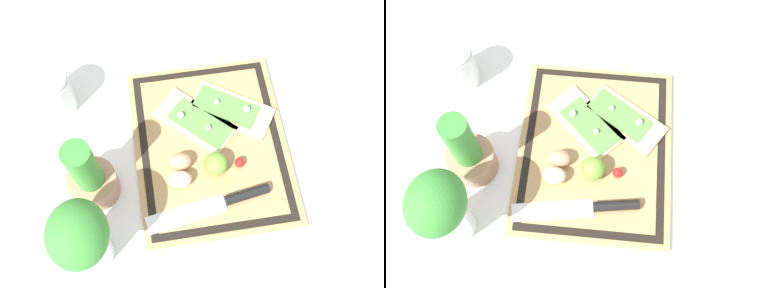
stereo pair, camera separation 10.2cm
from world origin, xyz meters
TOP-DOWN VIEW (x-y plane):
  - ground_plane at (0.00, 0.00)m, footprint 6.00×6.00m
  - cutting_board at (0.00, 0.00)m, footprint 0.44×0.35m
  - pizza_slice_near at (0.08, -0.06)m, footprint 0.18×0.21m
  - pizza_slice_far at (0.06, 0.03)m, footprint 0.20×0.20m
  - knife at (-0.14, -0.01)m, footprint 0.07×0.28m
  - egg_brown at (-0.04, 0.08)m, footprint 0.04×0.05m
  - egg_pink at (-0.08, 0.08)m, footprint 0.04×0.05m
  - lime at (-0.06, -0.00)m, footprint 0.05×0.05m
  - cherry_tomato_red at (-0.06, -0.06)m, footprint 0.02×0.02m
  - herb_pot at (-0.06, 0.27)m, footprint 0.11×0.11m
  - sauce_jar at (0.17, 0.35)m, footprint 0.09×0.09m
  - herb_glass at (-0.20, 0.28)m, footprint 0.13×0.11m

SIDE VIEW (x-z plane):
  - ground_plane at x=0.00m, z-range 0.00..0.00m
  - cutting_board at x=0.00m, z-range 0.00..0.02m
  - pizza_slice_near at x=0.08m, z-range 0.01..0.03m
  - pizza_slice_far at x=0.06m, z-range 0.01..0.03m
  - knife at x=-0.14m, z-range 0.01..0.04m
  - cherry_tomato_red at x=-0.06m, z-range 0.02..0.04m
  - egg_brown at x=-0.04m, z-range 0.02..0.06m
  - egg_pink at x=-0.08m, z-range 0.02..0.06m
  - lime at x=-0.06m, z-range 0.02..0.07m
  - sauce_jar at x=0.17m, z-range -0.01..0.11m
  - herb_pot at x=-0.06m, z-range -0.03..0.18m
  - herb_glass at x=-0.20m, z-range 0.02..0.25m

